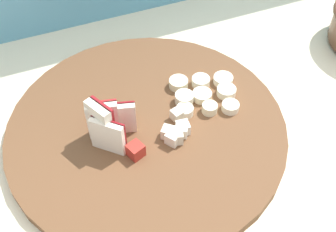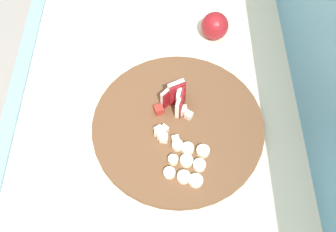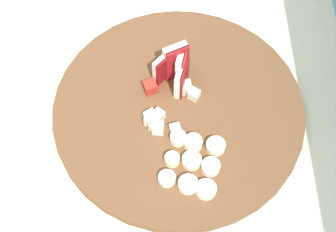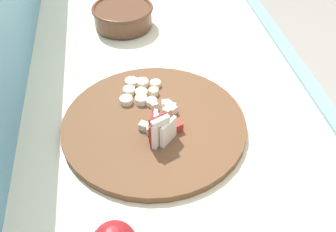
# 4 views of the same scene
# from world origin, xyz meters

# --- Properties ---
(tiled_countertop) EXTENTS (1.35, 0.69, 0.91)m
(tiled_countertop) POSITION_xyz_m (0.00, -0.00, 0.45)
(tiled_countertop) COLOR beige
(tiled_countertop) RESTS_ON ground
(tile_backsplash) EXTENTS (2.40, 0.04, 1.34)m
(tile_backsplash) POSITION_xyz_m (0.00, 0.37, 0.67)
(tile_backsplash) COLOR #5BA3C1
(tile_backsplash) RESTS_ON ground
(cutting_board) EXTENTS (0.39, 0.39, 0.02)m
(cutting_board) POSITION_xyz_m (-0.08, 0.06, 0.91)
(cutting_board) COLOR brown
(cutting_board) RESTS_ON tiled_countertop
(apple_wedge_fan) EXTENTS (0.07, 0.06, 0.07)m
(apple_wedge_fan) POSITION_xyz_m (-0.14, 0.06, 0.94)
(apple_wedge_fan) COLOR maroon
(apple_wedge_fan) RESTS_ON cutting_board
(apple_dice_pile) EXTENTS (0.10, 0.09, 0.02)m
(apple_dice_pile) POSITION_xyz_m (-0.08, 0.04, 0.92)
(apple_dice_pile) COLOR beige
(apple_dice_pile) RESTS_ON cutting_board
(banana_slice_rows) EXTENTS (0.11, 0.10, 0.01)m
(banana_slice_rows) POSITION_xyz_m (0.01, 0.08, 0.92)
(banana_slice_rows) COLOR white
(banana_slice_rows) RESTS_ON cutting_board
(whole_apple) EXTENTS (0.07, 0.07, 0.07)m
(whole_apple) POSITION_xyz_m (-0.37, 0.16, 0.93)
(whole_apple) COLOR maroon
(whole_apple) RESTS_ON tiled_countertop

